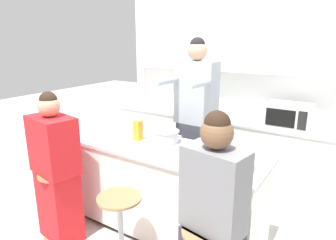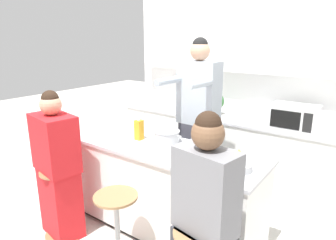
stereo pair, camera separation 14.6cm
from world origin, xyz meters
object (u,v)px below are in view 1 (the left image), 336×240
object	(u,v)px
fruit_bowl	(242,165)
potted_plant	(210,102)
kitchen_island	(164,190)
bar_stool_center	(121,233)
cooking_pot	(166,136)
bar_stool_leftmost	(61,204)
person_wrapped_blanket	(56,173)
juice_carton	(138,130)
person_seated_near	(212,229)
person_cooking	(195,127)
banana_bunch	(238,151)
microwave	(288,115)
coffee_cup_near	(214,155)

from	to	relation	value
fruit_bowl	potted_plant	size ratio (longest dim) A/B	0.69
kitchen_island	fruit_bowl	distance (m)	0.90
bar_stool_center	cooking_pot	size ratio (longest dim) A/B	2.02
bar_stool_leftmost	person_wrapped_blanket	world-z (taller)	person_wrapped_blanket
person_wrapped_blanket	cooking_pot	size ratio (longest dim) A/B	4.23
potted_plant	juice_carton	bearing A→B (deg)	-95.58
bar_stool_leftmost	fruit_bowl	distance (m)	1.73
person_seated_near	potted_plant	xyz separation A→B (m)	(-0.98, 2.04, 0.37)
person_cooking	cooking_pot	world-z (taller)	person_cooking
person_wrapped_blanket	banana_bunch	size ratio (longest dim) A/B	9.92
bar_stool_center	cooking_pot	xyz separation A→B (m)	(-0.06, 0.77, 0.60)
kitchen_island	banana_bunch	size ratio (longest dim) A/B	13.26
banana_bunch	microwave	size ratio (longest dim) A/B	0.28
person_wrapped_blanket	person_seated_near	size ratio (longest dim) A/B	0.98
juice_carton	banana_bunch	bearing A→B (deg)	10.80
fruit_bowl	potted_plant	distance (m)	1.78
bar_stool_leftmost	person_seated_near	xyz separation A→B (m)	(1.55, 0.00, 0.32)
kitchen_island	coffee_cup_near	world-z (taller)	coffee_cup_near
bar_stool_leftmost	coffee_cup_near	xyz separation A→B (m)	(1.28, 0.60, 0.58)
kitchen_island	cooking_pot	world-z (taller)	cooking_pot
person_cooking	person_seated_near	world-z (taller)	person_cooking
person_wrapped_blanket	person_seated_near	xyz separation A→B (m)	(1.57, -0.00, 0.00)
kitchen_island	banana_bunch	xyz separation A→B (m)	(0.63, 0.22, 0.46)
person_wrapped_blanket	potted_plant	bearing A→B (deg)	83.88
juice_carton	potted_plant	world-z (taller)	potted_plant
coffee_cup_near	microwave	bearing A→B (deg)	78.24
banana_bunch	juice_carton	distance (m)	0.99
banana_bunch	potted_plant	world-z (taller)	potted_plant
kitchen_island	banana_bunch	distance (m)	0.81
microwave	banana_bunch	bearing A→B (deg)	-98.34
person_cooking	person_wrapped_blanket	size ratio (longest dim) A/B	1.31
kitchen_island	coffee_cup_near	distance (m)	0.71
banana_bunch	juice_carton	xyz separation A→B (m)	(-0.97, -0.18, 0.08)
potted_plant	person_seated_near	bearing A→B (deg)	-64.37
person_cooking	person_seated_near	distance (m)	1.48
person_wrapped_blanket	bar_stool_center	bearing A→B (deg)	8.40
person_wrapped_blanket	cooking_pot	world-z (taller)	person_wrapped_blanket
fruit_bowl	bar_stool_leftmost	bearing A→B (deg)	-160.21
bar_stool_center	fruit_bowl	world-z (taller)	fruit_bowl
person_cooking	coffee_cup_near	size ratio (longest dim) A/B	16.50
coffee_cup_near	microwave	world-z (taller)	microwave
bar_stool_center	person_wrapped_blanket	xyz separation A→B (m)	(-0.79, 0.02, 0.32)
kitchen_island	microwave	distance (m)	1.71
microwave	fruit_bowl	bearing A→B (deg)	-91.39
bar_stool_center	person_seated_near	world-z (taller)	person_seated_near
cooking_pot	microwave	xyz separation A→B (m)	(0.87, 1.26, 0.06)
person_wrapped_blanket	coffee_cup_near	bearing A→B (deg)	34.78
person_cooking	potted_plant	xyz separation A→B (m)	(-0.20, 0.81, 0.11)
bar_stool_center	fruit_bowl	distance (m)	1.11
banana_bunch	kitchen_island	bearing A→B (deg)	-160.74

